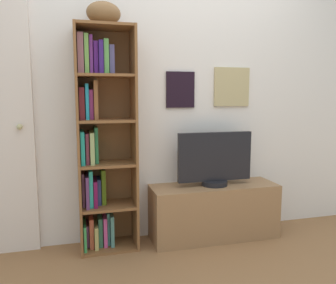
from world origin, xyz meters
TOP-DOWN VIEW (x-y plane):
  - back_wall at (0.00, 1.13)m, footprint 4.80×0.08m
  - bookshelf at (-0.58, 0.98)m, footprint 0.45×0.30m
  - football at (-0.53, 0.95)m, footprint 0.28×0.20m
  - tv_stand at (0.36, 0.92)m, footprint 1.09×0.35m
  - television at (0.36, 0.92)m, footprint 0.64×0.22m

SIDE VIEW (x-z plane):
  - tv_stand at x=0.36m, z-range 0.00..0.46m
  - television at x=0.36m, z-range 0.46..0.91m
  - bookshelf at x=-0.58m, z-range -0.01..1.73m
  - back_wall at x=0.00m, z-range 0.00..2.36m
  - football at x=-0.53m, z-range 1.74..1.91m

